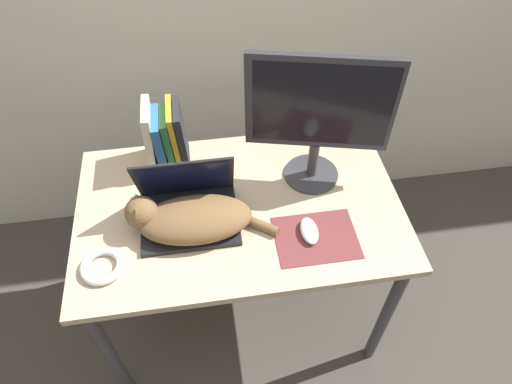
{
  "coord_description": "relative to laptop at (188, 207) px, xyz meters",
  "views": [
    {
      "loc": [
        -0.09,
        -0.65,
        1.97
      ],
      "look_at": [
        0.05,
        0.32,
        0.85
      ],
      "focal_mm": 32.0,
      "sensor_mm": 36.0,
      "label": 1
    }
  ],
  "objects": [
    {
      "name": "external_monitor",
      "position": [
        0.45,
        0.12,
        0.24
      ],
      "size": [
        0.47,
        0.2,
        0.5
      ],
      "color": "#333338",
      "rests_on": "desk"
    },
    {
      "name": "laptop",
      "position": [
        0.0,
        0.0,
        0.0
      ],
      "size": [
        0.32,
        0.25,
        0.25
      ],
      "color": "black",
      "rests_on": "desk"
    },
    {
      "name": "desk",
      "position": [
        0.17,
        0.02,
        -0.14
      ],
      "size": [
        1.12,
        0.71,
        0.75
      ],
      "color": "tan",
      "rests_on": "ground_plane"
    },
    {
      "name": "book_row",
      "position": [
        -0.06,
        0.28,
        0.07
      ],
      "size": [
        0.15,
        0.16,
        0.25
      ],
      "color": "beige",
      "rests_on": "desk"
    },
    {
      "name": "ground_plane",
      "position": [
        0.17,
        -0.33,
        -0.79
      ],
      "size": [
        12.0,
        12.0,
        0.0
      ],
      "primitive_type": "plane",
      "color": "#3D3833"
    },
    {
      "name": "cat",
      "position": [
        -0.0,
        -0.06,
        0.01
      ],
      "size": [
        0.49,
        0.2,
        0.14
      ],
      "color": "brown",
      "rests_on": "desk"
    },
    {
      "name": "mousepad",
      "position": [
        0.4,
        -0.15,
        -0.05
      ],
      "size": [
        0.27,
        0.2,
        0.0
      ],
      "color": "brown",
      "rests_on": "desk"
    },
    {
      "name": "cable_coil",
      "position": [
        -0.28,
        -0.17,
        -0.04
      ],
      "size": [
        0.14,
        0.14,
        0.03
      ],
      "color": "silver",
      "rests_on": "desk"
    },
    {
      "name": "computer_mouse",
      "position": [
        0.38,
        -0.13,
        -0.03
      ],
      "size": [
        0.06,
        0.11,
        0.03
      ],
      "color": "silver",
      "rests_on": "mousepad"
    }
  ]
}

